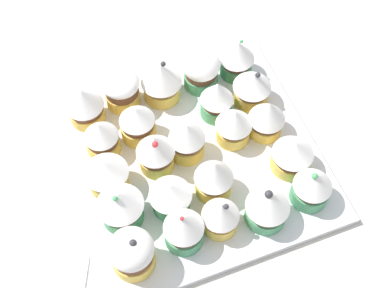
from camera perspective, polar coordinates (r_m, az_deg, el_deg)
The scene contains 25 objects.
ground_plane at distance 85.33cm, azimuth -0.00°, elevation -2.00°, with size 180.00×180.00×3.00cm, color beige.
baking_tray at distance 83.51cm, azimuth -0.00°, elevation -1.29°, with size 38.42×38.42×1.20cm.
cupcake_0 at distance 72.54cm, azimuth -6.54°, elevation -11.67°, with size 6.32×6.32×7.71cm.
cupcake_1 at distance 73.22cm, azimuth -0.91°, elevation -9.16°, with size 5.77×5.77×7.78cm.
cupcake_2 at distance 74.41cm, azimuth 3.11°, elevation -7.74°, with size 5.45×5.45×7.22cm.
cupcake_3 at distance 75.52cm, azimuth 8.22°, elevation -6.72°, with size 6.42×6.42×7.49cm.
cupcake_4 at distance 78.26cm, azimuth 12.94°, elevation -4.51°, with size 5.76×5.76×7.28cm.
cupcake_5 at distance 75.21cm, azimuth -7.80°, elevation -6.61°, with size 6.85×6.85×7.72cm.
cupcake_6 at distance 75.76cm, azimuth -2.35°, elevation -5.61°, with size 6.30×6.30×6.58cm.
cupcake_7 at distance 76.41cm, azimuth 2.40°, elevation -3.60°, with size 5.79×5.79×7.92cm.
cupcake_8 at distance 80.53cm, azimuth 10.87°, elevation -1.10°, with size 6.36×6.36×6.50cm.
cupcake_9 at distance 78.22cm, azimuth -9.27°, elevation -3.16°, with size 6.69×6.69×6.82cm.
cupcake_10 at distance 78.29cm, azimuth -3.88°, elevation -1.08°, with size 5.91×5.91×8.28cm.
cupcake_11 at distance 79.96cm, azimuth -0.56°, elevation 0.55°, with size 5.66×5.66×7.42cm.
cupcake_12 at distance 81.70cm, azimuth 4.57°, elevation 2.12°, with size 5.81×5.81×7.17cm.
cupcake_13 at distance 82.82cm, azimuth 8.22°, elevation 2.81°, with size 5.84×5.84×7.42cm.
cupcake_14 at distance 81.73cm, azimuth -9.81°, elevation 0.73°, with size 5.40×5.40×6.86cm.
cupcake_15 at distance 82.31cm, azimuth -5.96°, elevation 2.39°, with size 5.63×5.63×7.20cm.
cupcake_16 at distance 84.12cm, azimuth 2.72°, elevation 4.95°, with size 5.40×5.40×7.78cm.
cupcake_17 at distance 86.42cm, azimuth 6.55°, elevation 6.21°, with size 6.32×6.32×7.29cm.
cupcake_18 at distance 85.23cm, azimuth -11.61°, elevation 4.24°, with size 6.16×6.16×7.40cm.
cupcake_19 at distance 86.50cm, azimuth -7.68°, elevation 5.96°, with size 6.25×6.25×6.74cm.
cupcake_20 at distance 86.36cm, azimuth -3.36°, elevation 6.89°, with size 6.79×6.79×7.82cm.
cupcake_21 at distance 88.10cm, azimuth 1.00°, elevation 8.05°, with size 6.36×6.36×7.02cm.
cupcake_22 at distance 89.74cm, azimuth 4.90°, elevation 9.38°, with size 5.97×5.97×7.79cm.
Camera 1 is at (-14.74, -39.26, 72.81)cm, focal length 49.07 mm.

